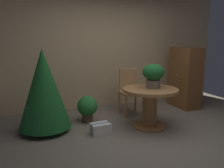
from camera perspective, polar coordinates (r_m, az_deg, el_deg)
name	(u,v)px	position (r m, az deg, el deg)	size (l,w,h in m)	color
ground_plane	(148,141)	(3.83, 8.59, -13.43)	(6.60, 6.60, 0.00)	#756B5B
back_wall_panel	(102,51)	(5.52, -2.38, 7.97)	(6.00, 0.10, 2.60)	tan
round_dining_table	(150,102)	(4.25, 9.18, -4.27)	(0.96, 0.96, 0.71)	#9E6B3D
flower_vase	(153,74)	(4.23, 9.98, 2.38)	(0.39, 0.39, 0.43)	#665B51
wooden_chair_far	(130,89)	(4.97, 4.30, -1.19)	(0.43, 0.39, 0.96)	#B27F4C
holiday_tree	(44,89)	(4.12, -16.17, -1.06)	(0.88, 0.88, 1.42)	brown
gift_box_cream	(100,129)	(4.02, -2.81, -10.71)	(0.33, 0.25, 0.19)	silver
wooden_cabinet	(185,77)	(5.74, 17.20, 1.52)	(0.44, 0.76, 1.39)	brown
potted_plant	(87,107)	(4.54, -5.98, -5.63)	(0.39, 0.39, 0.51)	#4C382D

